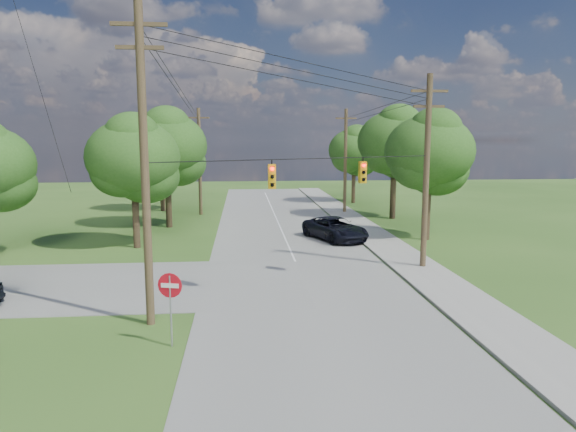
{
  "coord_description": "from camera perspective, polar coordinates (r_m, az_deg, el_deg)",
  "views": [
    {
      "loc": [
        -1.01,
        -18.96,
        7.02
      ],
      "look_at": [
        1.12,
        5.0,
        3.46
      ],
      "focal_mm": 32.0,
      "sensor_mm": 36.0,
      "label": 1
    }
  ],
  "objects": [
    {
      "name": "pole_north_w",
      "position": [
        49.16,
        -9.79,
        6.08
      ],
      "size": [
        2.0,
        0.32,
        10.0
      ],
      "color": "brown",
      "rests_on": "ground"
    },
    {
      "name": "tree_w_mid",
      "position": [
        42.39,
        -13.33,
        7.59
      ],
      "size": [
        6.4,
        6.4,
        9.22
      ],
      "color": "#463523",
      "rests_on": "ground"
    },
    {
      "name": "tree_w_near",
      "position": [
        34.69,
        -16.81,
        6.24
      ],
      "size": [
        6.0,
        6.0,
        8.4
      ],
      "color": "#463523",
      "rests_on": "ground"
    },
    {
      "name": "tree_e_far",
      "position": [
        58.33,
        7.36,
        7.26
      ],
      "size": [
        5.8,
        5.8,
        8.32
      ],
      "color": "#463523",
      "rests_on": "ground"
    },
    {
      "name": "traffic_signals",
      "position": [
        23.71,
        3.58,
        4.71
      ],
      "size": [
        4.91,
        3.27,
        1.05
      ],
      "color": "#E4A40D",
      "rests_on": "ground"
    },
    {
      "name": "tree_e_mid",
      "position": [
        46.95,
        11.76,
        8.1
      ],
      "size": [
        6.6,
        6.6,
        9.64
      ],
      "color": "#463523",
      "rests_on": "ground"
    },
    {
      "name": "pole_sw",
      "position": [
        19.71,
        -15.67,
        5.8
      ],
      "size": [
        2.0,
        0.32,
        12.0
      ],
      "color": "brown",
      "rests_on": "ground"
    },
    {
      "name": "sidewalk_east",
      "position": [
        26.77,
        16.5,
        -7.01
      ],
      "size": [
        2.6,
        100.0,
        0.12
      ],
      "primitive_type": "cube",
      "color": "#9A9990",
      "rests_on": "ground"
    },
    {
      "name": "ground",
      "position": [
        20.24,
        -1.96,
        -11.88
      ],
      "size": [
        140.0,
        140.0,
        0.0
      ],
      "primitive_type": "plane",
      "color": "#2E541C",
      "rests_on": "ground"
    },
    {
      "name": "pole_ne",
      "position": [
        28.76,
        15.13,
        5.03
      ],
      "size": [
        2.0,
        0.32,
        10.5
      ],
      "color": "brown",
      "rests_on": "ground"
    },
    {
      "name": "power_lines",
      "position": [
        30.68,
        -0.39,
        12.4
      ],
      "size": [
        13.93,
        29.62,
        4.93
      ],
      "color": "black",
      "rests_on": "ground"
    },
    {
      "name": "tree_w_far",
      "position": [
        52.58,
        -13.94,
        7.32
      ],
      "size": [
        6.0,
        6.0,
        8.73
      ],
      "color": "#463523",
      "rests_on": "ground"
    },
    {
      "name": "car_main_north",
      "position": [
        36.5,
        5.26,
        -1.4
      ],
      "size": [
        4.6,
        6.28,
        1.59
      ],
      "primitive_type": "imported",
      "rotation": [
        0.0,
        0.0,
        0.39
      ],
      "color": "black",
      "rests_on": "main_road"
    },
    {
      "name": "pole_north_e",
      "position": [
        49.99,
        6.39,
        6.19
      ],
      "size": [
        2.0,
        0.32,
        10.0
      ],
      "color": "brown",
      "rests_on": "ground"
    },
    {
      "name": "tree_e_near",
      "position": [
        37.31,
        15.44,
        6.93
      ],
      "size": [
        6.2,
        6.2,
        8.81
      ],
      "color": "#463523",
      "rests_on": "ground"
    },
    {
      "name": "main_road",
      "position": [
        25.14,
        2.01,
        -7.77
      ],
      "size": [
        10.0,
        100.0,
        0.03
      ],
      "primitive_type": "cube",
      "color": "gray",
      "rests_on": "ground"
    },
    {
      "name": "do_not_enter_sign",
      "position": [
        18.02,
        -12.96,
        -8.41
      ],
      "size": [
        0.84,
        0.25,
        2.59
      ],
      "rotation": [
        0.0,
        0.0,
        -0.26
      ],
      "color": "gray",
      "rests_on": "ground"
    }
  ]
}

